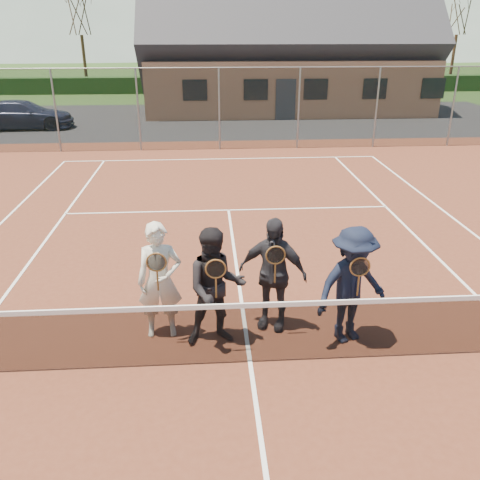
{
  "coord_description": "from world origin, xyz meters",
  "views": [
    {
      "loc": [
        -0.54,
        -5.88,
        4.36
      ],
      "look_at": [
        -0.04,
        1.5,
        1.25
      ],
      "focal_mm": 38.0,
      "sensor_mm": 36.0,
      "label": 1
    }
  ],
  "objects_px": {
    "player_b": "(216,288)",
    "tennis_net": "(250,330)",
    "clubhouse": "(285,34)",
    "player_a": "(160,281)",
    "car_c": "(23,115)",
    "player_c": "(272,274)",
    "player_d": "(352,286)"
  },
  "relations": [
    {
      "from": "tennis_net",
      "to": "player_c",
      "type": "bearing_deg",
      "value": 66.14
    },
    {
      "from": "car_c",
      "to": "player_d",
      "type": "bearing_deg",
      "value": -153.48
    },
    {
      "from": "player_c",
      "to": "player_d",
      "type": "xyz_separation_m",
      "value": [
        1.1,
        -0.46,
        -0.0
      ]
    },
    {
      "from": "player_b",
      "to": "player_d",
      "type": "relative_size",
      "value": 1.0
    },
    {
      "from": "clubhouse",
      "to": "player_d",
      "type": "bearing_deg",
      "value": -96.04
    },
    {
      "from": "clubhouse",
      "to": "player_c",
      "type": "height_order",
      "value": "clubhouse"
    },
    {
      "from": "tennis_net",
      "to": "player_c",
      "type": "xyz_separation_m",
      "value": [
        0.42,
        0.94,
        0.38
      ]
    },
    {
      "from": "player_b",
      "to": "player_d",
      "type": "height_order",
      "value": "same"
    },
    {
      "from": "tennis_net",
      "to": "player_c",
      "type": "distance_m",
      "value": 1.1
    },
    {
      "from": "player_b",
      "to": "tennis_net",
      "type": "bearing_deg",
      "value": -50.68
    },
    {
      "from": "player_d",
      "to": "player_c",
      "type": "bearing_deg",
      "value": 157.26
    },
    {
      "from": "player_a",
      "to": "tennis_net",
      "type": "bearing_deg",
      "value": -32.72
    },
    {
      "from": "car_c",
      "to": "tennis_net",
      "type": "relative_size",
      "value": 0.38
    },
    {
      "from": "clubhouse",
      "to": "player_d",
      "type": "height_order",
      "value": "clubhouse"
    },
    {
      "from": "clubhouse",
      "to": "player_b",
      "type": "height_order",
      "value": "clubhouse"
    },
    {
      "from": "player_a",
      "to": "clubhouse",
      "type": "bearing_deg",
      "value": 77.2
    },
    {
      "from": "player_a",
      "to": "player_d",
      "type": "distance_m",
      "value": 2.8
    },
    {
      "from": "car_c",
      "to": "player_c",
      "type": "bearing_deg",
      "value": -155.56
    },
    {
      "from": "car_c",
      "to": "player_a",
      "type": "relative_size",
      "value": 2.45
    },
    {
      "from": "player_a",
      "to": "player_c",
      "type": "bearing_deg",
      "value": 4.25
    },
    {
      "from": "car_c",
      "to": "clubhouse",
      "type": "distance_m",
      "value": 14.42
    },
    {
      "from": "clubhouse",
      "to": "player_a",
      "type": "height_order",
      "value": "clubhouse"
    },
    {
      "from": "player_a",
      "to": "player_d",
      "type": "bearing_deg",
      "value": -6.87
    },
    {
      "from": "car_c",
      "to": "clubhouse",
      "type": "xyz_separation_m",
      "value": [
        12.87,
        5.57,
        3.35
      ]
    },
    {
      "from": "player_c",
      "to": "car_c",
      "type": "bearing_deg",
      "value": 117.96
    },
    {
      "from": "player_a",
      "to": "player_b",
      "type": "distance_m",
      "value": 0.86
    },
    {
      "from": "tennis_net",
      "to": "player_d",
      "type": "height_order",
      "value": "player_d"
    },
    {
      "from": "clubhouse",
      "to": "car_c",
      "type": "bearing_deg",
      "value": -156.61
    },
    {
      "from": "tennis_net",
      "to": "player_c",
      "type": "relative_size",
      "value": 6.49
    },
    {
      "from": "car_c",
      "to": "player_d",
      "type": "relative_size",
      "value": 2.45
    },
    {
      "from": "tennis_net",
      "to": "clubhouse",
      "type": "xyz_separation_m",
      "value": [
        4.0,
        24.0,
        3.45
      ]
    },
    {
      "from": "car_c",
      "to": "player_d",
      "type": "xyz_separation_m",
      "value": [
        10.38,
        -17.95,
        0.28
      ]
    }
  ]
}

